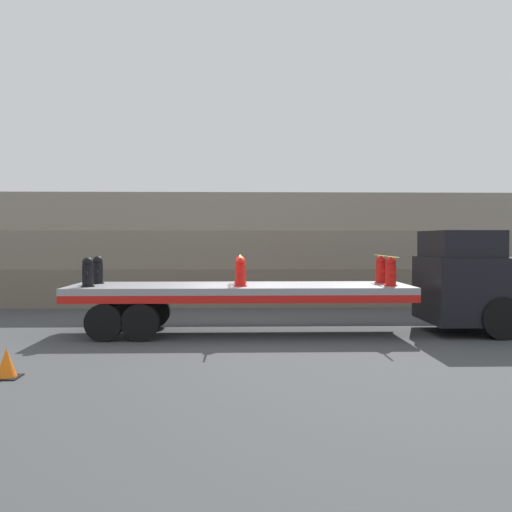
% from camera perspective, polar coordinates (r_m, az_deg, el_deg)
% --- Properties ---
extents(ground_plane, '(120.00, 120.00, 0.00)m').
position_cam_1_polar(ground_plane, '(15.80, -1.57, -7.73)').
color(ground_plane, '#3F4244').
extents(rock_cliff, '(60.00, 3.30, 4.37)m').
position_cam_1_polar(rock_cliff, '(22.94, -1.60, 0.68)').
color(rock_cliff, '#706656').
rests_on(rock_cliff, ground_plane).
extents(truck_cab, '(2.39, 2.64, 2.82)m').
position_cam_1_polar(truck_cab, '(16.89, 20.64, -2.33)').
color(truck_cab, black).
rests_on(truck_cab, ground_plane).
extents(flatbed_trailer, '(9.22, 2.53, 1.34)m').
position_cam_1_polar(flatbed_trailer, '(15.67, -3.81, -3.83)').
color(flatbed_trailer, gray).
rests_on(flatbed_trailer, ground_plane).
extents(fire_hydrant_black_near_0, '(0.35, 0.59, 0.78)m').
position_cam_1_polar(fire_hydrant_black_near_0, '(15.60, -16.48, -1.59)').
color(fire_hydrant_black_near_0, black).
rests_on(fire_hydrant_black_near_0, flatbed_trailer).
extents(fire_hydrant_black_far_0, '(0.35, 0.59, 0.78)m').
position_cam_1_polar(fire_hydrant_black_far_0, '(16.64, -15.54, -1.39)').
color(fire_hydrant_black_far_0, black).
rests_on(fire_hydrant_black_far_0, flatbed_trailer).
extents(fire_hydrant_red_near_1, '(0.35, 0.59, 0.78)m').
position_cam_1_polar(fire_hydrant_red_near_1, '(15.08, -1.58, -1.64)').
color(fire_hydrant_red_near_1, red).
rests_on(fire_hydrant_red_near_1, flatbed_trailer).
extents(fire_hydrant_red_far_1, '(0.35, 0.59, 0.78)m').
position_cam_1_polar(fire_hydrant_red_far_1, '(16.15, -1.58, -1.42)').
color(fire_hydrant_red_far_1, red).
rests_on(fire_hydrant_red_far_1, flatbed_trailer).
extents(fire_hydrant_red_near_2, '(0.35, 0.59, 0.78)m').
position_cam_1_polar(fire_hydrant_red_near_2, '(15.61, 13.32, -1.57)').
color(fire_hydrant_red_near_2, red).
rests_on(fire_hydrant_red_near_2, flatbed_trailer).
extents(fire_hydrant_red_far_2, '(0.35, 0.59, 0.78)m').
position_cam_1_polar(fire_hydrant_red_far_2, '(16.64, 12.37, -1.36)').
color(fire_hydrant_red_far_2, red).
rests_on(fire_hydrant_red_far_2, flatbed_trailer).
extents(cargo_strap_rear, '(0.05, 2.63, 0.01)m').
position_cam_1_polar(cargo_strap_rear, '(15.60, -1.58, -0.02)').
color(cargo_strap_rear, yellow).
rests_on(cargo_strap_rear, fire_hydrant_red_near_1).
extents(cargo_strap_middle, '(0.05, 2.63, 0.01)m').
position_cam_1_polar(cargo_strap_middle, '(16.11, 12.84, -0.00)').
color(cargo_strap_middle, yellow).
rests_on(cargo_strap_middle, fire_hydrant_red_near_2).
extents(traffic_cone, '(0.48, 0.48, 0.56)m').
position_cam_1_polar(traffic_cone, '(11.76, -23.68, -9.81)').
color(traffic_cone, black).
rests_on(traffic_cone, ground_plane).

